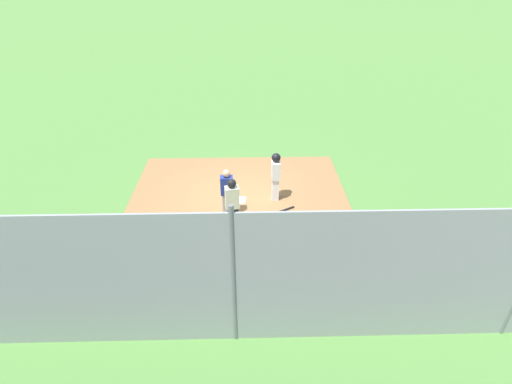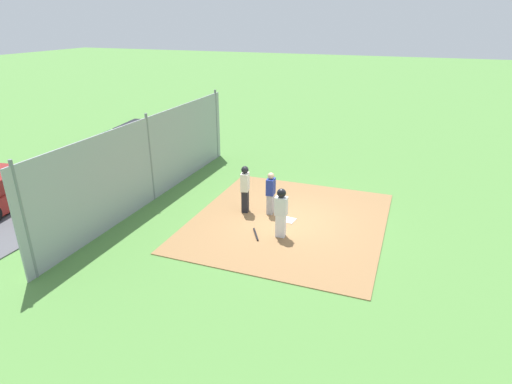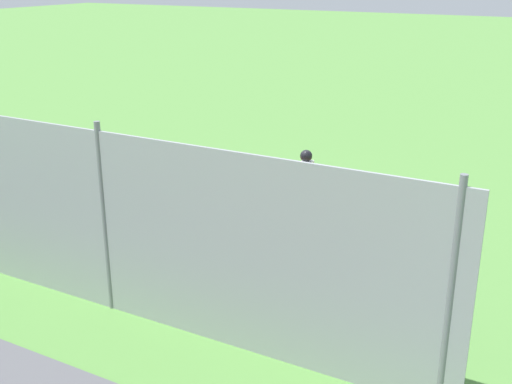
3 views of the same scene
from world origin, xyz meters
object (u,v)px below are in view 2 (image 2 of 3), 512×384
Objects in this scene: catcher at (271,193)px; parked_car_green at (111,151)px; baseball_bat at (256,234)px; catcher_mask at (271,202)px; umpire at (245,188)px; parked_car_dark at (138,138)px; runner at (281,210)px; home_plate at (289,220)px.

parked_car_green is at bearing 160.50° from catcher.
catcher_mask reaches higher than baseball_bat.
umpire reaches higher than parked_car_dark.
catcher reaches higher than baseball_bat.
catcher is 1.90m from baseball_bat.
catcher is at bearing 69.55° from parked_car_green.
runner is at bearing -47.50° from umpire.
home_plate is 0.25× the size of umpire.
parked_car_green is (-4.41, -9.08, 0.55)m from baseball_bat.
parked_car_dark is at bearing 55.49° from runner.
catcher_mask is (-1.00, 0.66, -0.85)m from umpire.
home_plate is at bearing 41.60° from catcher_mask.
runner is 10.71m from parked_car_green.
parked_car_dark is 2.58m from parked_car_green.
home_plate is 1.53m from catcher_mask.
catcher_mask reaches higher than home_plate.
baseball_bat is at bearing 45.70° from parked_car_dark.
parked_car_dark and parked_car_green have the same top height.
baseball_bat reaches higher than home_plate.
home_plate is 0.10× the size of parked_car_green.
parked_car_green is at bearing 150.32° from umpire.
catcher_mask is at bearing 46.40° from umpire.
parked_car_green is (-3.00, -9.76, 0.57)m from home_plate.
catcher is 1.76m from runner.
baseball_bat is (1.55, 0.99, -0.88)m from umpire.
parked_car_green is (-4.19, -9.85, -0.35)m from runner.
catcher is 10.62m from parked_car_dark.
umpire is (0.19, -0.90, 0.11)m from catcher.
catcher is at bearing 1.53° from umpire.
catcher reaches higher than parked_car_green.
umpire is 2.04m from baseball_bat.
umpire is (-0.14, -1.67, 0.90)m from home_plate.
home_plate is 0.10× the size of parked_car_dark.
parked_car_dark is (-5.23, -9.24, -0.21)m from catcher.
parked_car_dark is (-6.76, -10.10, -0.35)m from runner.
parked_car_green is at bearing -101.97° from catcher_mask.
runner is 6.84× the size of catcher_mask.
home_plate is at bearing -15.13° from umpire.
baseball_bat is 11.67m from parked_car_dark.
parked_car_green is at bearing -107.06° from home_plate.
umpire is 1.05× the size of runner.
baseball_bat is at bearing 105.04° from runner.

